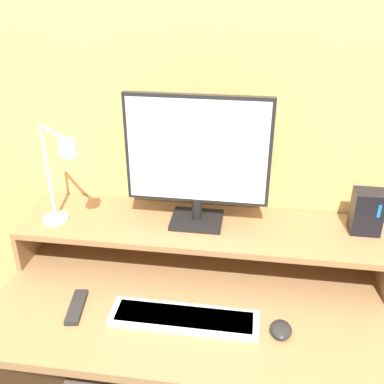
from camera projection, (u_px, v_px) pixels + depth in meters
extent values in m
cube|color=#E5AD60|center=(208.00, 104.00, 1.58)|extent=(6.00, 0.05, 2.50)
cube|color=olive|center=(192.00, 299.00, 1.50)|extent=(1.28, 0.70, 0.03)
cube|color=olive|center=(33.00, 354.00, 1.74)|extent=(0.03, 0.70, 0.68)
cube|color=olive|center=(36.00, 232.00, 1.71)|extent=(0.02, 0.31, 0.14)
cube|color=olive|center=(381.00, 261.00, 1.55)|extent=(0.02, 0.31, 0.14)
cube|color=olive|center=(200.00, 228.00, 1.59)|extent=(1.28, 0.31, 0.02)
cube|color=black|center=(197.00, 220.00, 1.60)|extent=(0.18, 0.15, 0.02)
cylinder|color=black|center=(197.00, 208.00, 1.58)|extent=(0.04, 0.04, 0.08)
cube|color=black|center=(197.00, 151.00, 1.48)|extent=(0.49, 0.02, 0.38)
cube|color=silver|center=(197.00, 152.00, 1.47)|extent=(0.46, 0.01, 0.35)
cylinder|color=silver|center=(56.00, 218.00, 1.62)|extent=(0.09, 0.09, 0.01)
cylinder|color=silver|center=(48.00, 173.00, 1.53)|extent=(0.01, 0.01, 0.34)
cylinder|color=silver|center=(53.00, 132.00, 1.40)|extent=(0.14, 0.12, 0.01)
cylinder|color=silver|center=(68.00, 148.00, 1.35)|extent=(0.05, 0.05, 0.05)
cube|color=black|center=(367.00, 212.00, 1.52)|extent=(0.10, 0.08, 0.15)
cube|color=#1972F2|center=(379.00, 211.00, 1.46)|extent=(0.01, 0.00, 0.05)
cube|color=white|center=(184.00, 318.00, 1.38)|extent=(0.46, 0.12, 0.02)
cube|color=silver|center=(184.00, 317.00, 1.38)|extent=(0.42, 0.09, 0.01)
ellipsoid|color=black|center=(281.00, 330.00, 1.33)|extent=(0.06, 0.08, 0.03)
cube|color=black|center=(77.00, 307.00, 1.43)|extent=(0.06, 0.16, 0.02)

